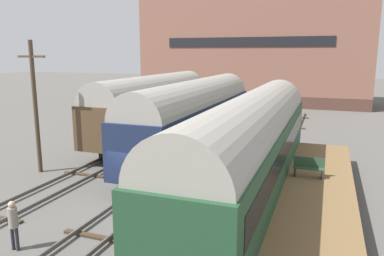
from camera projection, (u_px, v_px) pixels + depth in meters
The scene contains 12 objects.
ground_plane at pixel (134, 207), 16.74m from camera, with size 200.00×200.00×0.00m, color #56544F.
track_left at pixel (47, 191), 18.32m from camera, with size 2.60×60.00×0.26m.
track_middle at pixel (133, 204), 16.71m from camera, with size 2.60×60.00×0.26m.
track_right at pixel (238, 220), 15.10m from camera, with size 2.60×60.00×0.26m.
train_car_navy at pixel (196, 115), 23.80m from camera, with size 2.99×16.62×5.16m.
train_car_green at pixel (252, 141), 16.88m from camera, with size 3.03×18.58×5.07m.
train_car_brown at pixel (154, 104), 28.88m from camera, with size 3.10×15.71×5.16m.
station_platform at pixel (317, 185), 16.74m from camera, with size 3.13×15.55×1.07m.
bench at pixel (309, 167), 17.53m from camera, with size 1.40×0.40×0.91m.
person_worker at pixel (13, 221), 12.89m from camera, with size 0.32×0.32×1.81m.
utility_pole at pixel (35, 105), 21.02m from camera, with size 1.80×0.24×7.50m.
warehouse_building at pixel (254, 48), 52.05m from camera, with size 30.23×10.21×14.92m.
Camera 1 is at (7.87, -13.86, 6.76)m, focal length 35.00 mm.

